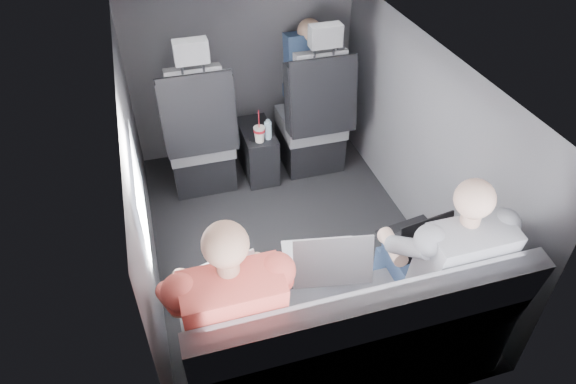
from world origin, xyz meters
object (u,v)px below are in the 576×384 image
object	(u,v)px
soda_cup	(259,134)
passenger_rear_right	(440,264)
front_seat_left	(200,142)
passenger_rear_left	(230,311)
laptop_silver	(325,259)
center_console	(258,151)
front_seat_right	(313,124)
laptop_white	(222,280)
passenger_front_right	(308,70)
water_bottle	(268,130)
laptop_black	(417,237)
rear_bench	(349,341)

from	to	relation	value
soda_cup	passenger_rear_right	xyz separation A→B (m)	(0.52, -1.68, 0.16)
front_seat_left	passenger_rear_left	bearing A→B (deg)	-93.78
soda_cup	laptop_silver	bearing A→B (deg)	-91.00
center_console	soda_cup	world-z (taller)	soda_cup
front_seat_right	center_console	distance (m)	0.49
laptop_white	passenger_front_right	bearing A→B (deg)	60.55
center_console	laptop_silver	bearing A→B (deg)	-91.49
water_bottle	passenger_rear_left	bearing A→B (deg)	-110.11
passenger_rear_left	passenger_rear_right	distance (m)	1.08
passenger_rear_right	laptop_black	bearing A→B (deg)	96.35
rear_bench	laptop_silver	xyz separation A→B (m)	(-0.04, 0.28, 0.33)
passenger_front_right	passenger_rear_left	bearing A→B (deg)	-117.07
front_seat_left	laptop_silver	bearing A→B (deg)	-75.91
passenger_rear_left	laptop_white	bearing A→B (deg)	89.69
passenger_front_right	passenger_rear_right	bearing A→B (deg)	-89.42
soda_cup	laptop_black	size ratio (longest dim) A/B	0.75
laptop_silver	passenger_rear_left	bearing A→B (deg)	-160.49
laptop_black	water_bottle	bearing A→B (deg)	105.94
laptop_white	passenger_rear_right	distance (m)	1.09
front_seat_left	passenger_rear_left	world-z (taller)	front_seat_left
laptop_silver	passenger_rear_right	distance (m)	0.58
front_seat_right	laptop_black	world-z (taller)	front_seat_right
water_bottle	laptop_black	xyz separation A→B (m)	(0.43, -1.50, 0.16)
laptop_black	passenger_rear_right	size ratio (longest dim) A/B	0.29
laptop_black	laptop_white	bearing A→B (deg)	-179.50
passenger_rear_left	soda_cup	bearing A→B (deg)	71.85
laptop_white	passenger_rear_left	distance (m)	0.20
soda_cup	passenger_front_right	world-z (taller)	passenger_front_right
front_seat_left	water_bottle	distance (m)	0.52
center_console	rear_bench	world-z (taller)	rear_bench
front_seat_right	rear_bench	world-z (taller)	front_seat_right
laptop_silver	laptop_black	distance (m)	0.53
laptop_black	passenger_rear_left	bearing A→B (deg)	-168.91
front_seat_right	passenger_rear_right	size ratio (longest dim) A/B	1.03
water_bottle	center_console	bearing A→B (deg)	111.63
center_console	laptop_black	distance (m)	1.76
water_bottle	passenger_front_right	distance (m)	0.62
soda_cup	passenger_front_right	bearing A→B (deg)	37.07
soda_cup	passenger_rear_right	world-z (taller)	passenger_rear_right
rear_bench	passenger_front_right	distance (m)	2.26
passenger_rear_right	front_seat_left	bearing A→B (deg)	117.91
front_seat_right	soda_cup	bearing A→B (deg)	-165.34
front_seat_right	soda_cup	xyz separation A→B (m)	(-0.47, -0.12, 0.07)
soda_cup	laptop_white	world-z (taller)	laptop_white
rear_bench	passenger_front_right	bearing A→B (deg)	77.31
passenger_rear_right	rear_bench	bearing A→B (deg)	-169.37
front_seat_right	passenger_front_right	xyz separation A→B (m)	(0.04, 0.26, 0.34)
rear_bench	passenger_rear_right	distance (m)	0.61
front_seat_left	water_bottle	world-z (taller)	front_seat_left
soda_cup	passenger_front_right	size ratio (longest dim) A/B	0.37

